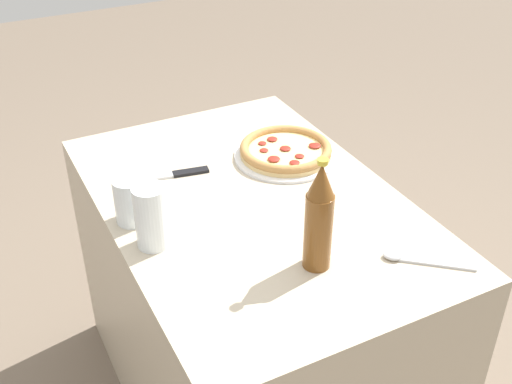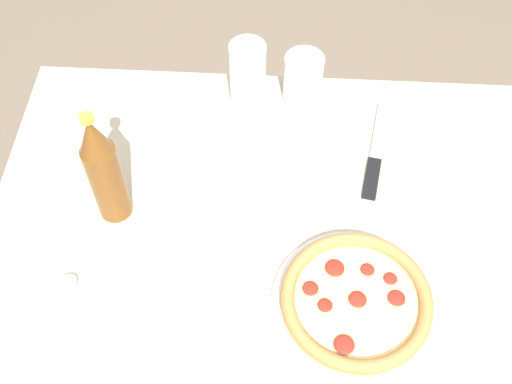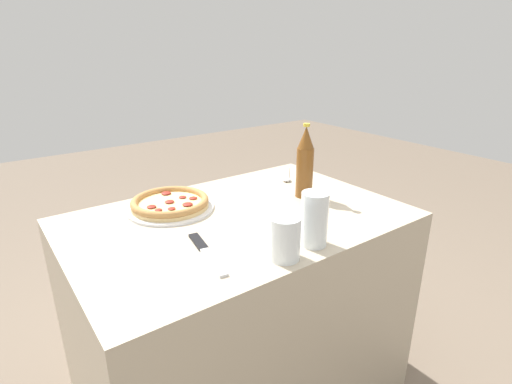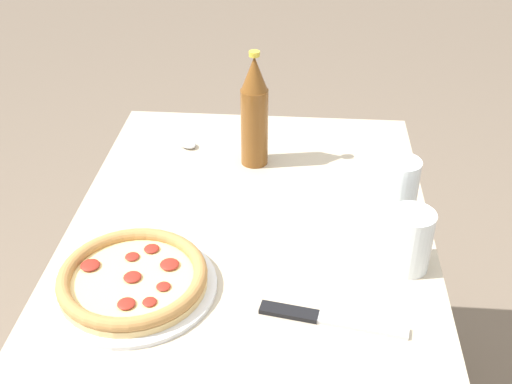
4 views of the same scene
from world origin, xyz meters
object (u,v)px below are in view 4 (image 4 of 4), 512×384
Objects in this scene: pizza_salami at (133,280)px; knife at (326,319)px; beer_bottle at (254,113)px; spoon at (175,138)px; glass_cola at (409,243)px; glass_lemonade at (397,199)px.

pizza_salami is 1.18× the size of knife.
spoon is at bearing 66.22° from beer_bottle.
pizza_salami is 0.47m from beer_bottle.
beer_bottle is at bearing 41.31° from glass_cola.
glass_lemonade reaches higher than pizza_salami.
beer_bottle reaches higher than glass_cola.
beer_bottle is at bearing 17.60° from knife.
spoon is at bearing 2.94° from pizza_salami.
beer_bottle is 1.54× the size of spoon.
beer_bottle reaches higher than glass_lemonade.
knife is (-0.14, 0.14, -0.05)m from glass_cola.
glass_cola is (-0.11, -0.01, -0.02)m from glass_lemonade.
spoon is at bearing 56.98° from glass_lemonade.
glass_lemonade is at bearing -123.02° from spoon.
beer_bottle is at bearing 51.54° from glass_lemonade.
beer_bottle reaches higher than knife.
pizza_salami is 0.47m from glass_cola.
glass_lemonade is at bearing -65.37° from pizza_salami.
spoon is (0.41, 0.48, -0.04)m from glass_cola.
beer_bottle is (0.22, 0.28, 0.05)m from glass_lemonade.
spoon is (0.31, 0.47, -0.06)m from glass_lemonade.
glass_lemonade is 1.32× the size of glass_cola.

